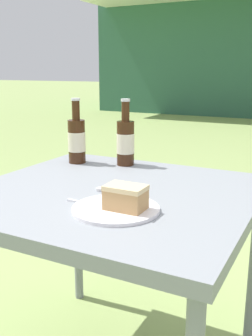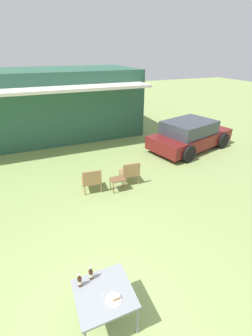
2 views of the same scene
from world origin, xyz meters
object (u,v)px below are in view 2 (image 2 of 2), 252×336
object	(u,v)px
wicker_chair_cushioned	(92,179)
patio_table	(104,295)
wicker_chair_plain	(130,172)
cola_bottle_far	(80,281)
parked_car	(190,135)
cake_on_plate	(115,299)
cola_bottle_near	(91,274)
garden_side_table	(118,180)

from	to	relation	value
wicker_chair_cushioned	patio_table	size ratio (longest dim) A/B	0.90
wicker_chair_plain	cola_bottle_far	distance (m)	4.46
parked_car	cake_on_plate	distance (m)	8.32
cola_bottle_near	cola_bottle_far	bearing A→B (deg)	-163.80
wicker_chair_cushioned	cake_on_plate	distance (m)	4.22
wicker_chair_plain	cola_bottle_far	world-z (taller)	cola_bottle_far
wicker_chair_cushioned	cake_on_plate	world-z (taller)	wicker_chair_cushioned
garden_side_table	cake_on_plate	world-z (taller)	cake_on_plate
cake_on_plate	cola_bottle_far	world-z (taller)	cola_bottle_far
garden_side_table	patio_table	world-z (taller)	patio_table
parked_car	patio_table	world-z (taller)	parked_car
parked_car	cake_on_plate	world-z (taller)	parked_car
wicker_chair_cushioned	patio_table	world-z (taller)	wicker_chair_cushioned
wicker_chair_cushioned	wicker_chair_plain	world-z (taller)	same
parked_car	garden_side_table	xyz separation A→B (m)	(-4.32, -2.07, -0.29)
parked_car	patio_table	size ratio (longest dim) A/B	4.84
patio_table	cake_on_plate	world-z (taller)	cake_on_plate
patio_table	cola_bottle_near	distance (m)	0.38
wicker_chair_plain	parked_car	bearing A→B (deg)	-149.71
cola_bottle_near	wicker_chair_plain	bearing A→B (deg)	57.92
wicker_chair_plain	cake_on_plate	distance (m)	4.61
wicker_chair_cushioned	parked_car	bearing A→B (deg)	-155.35
wicker_chair_plain	cola_bottle_near	xyz separation A→B (m)	(-2.28, -3.63, 0.39)
wicker_chair_plain	patio_table	world-z (taller)	wicker_chair_plain
parked_car	wicker_chair_plain	xyz separation A→B (m)	(-3.78, -1.83, -0.21)
cola_bottle_near	patio_table	bearing A→B (deg)	-69.94
wicker_chair_cushioned	wicker_chair_plain	bearing A→B (deg)	-175.83
garden_side_table	wicker_chair_cushioned	bearing A→B (deg)	161.34
patio_table	cola_bottle_far	size ratio (longest dim) A/B	3.36
parked_car	cola_bottle_near	bearing A→B (deg)	-153.01
wicker_chair_plain	cake_on_plate	xyz separation A→B (m)	(-2.04, -4.12, 0.31)
cake_on_plate	cola_bottle_near	xyz separation A→B (m)	(-0.24, 0.49, 0.07)
patio_table	cola_bottle_near	xyz separation A→B (m)	(-0.12, 0.32, 0.16)
wicker_chair_plain	cola_bottle_near	size ratio (longest dim) A/B	3.04
cola_bottle_near	garden_side_table	bearing A→B (deg)	62.81
cake_on_plate	cola_bottle_far	size ratio (longest dim) A/B	0.91
patio_table	wicker_chair_plain	bearing A→B (deg)	61.37
garden_side_table	cola_bottle_far	bearing A→B (deg)	-119.35
parked_car	garden_side_table	size ratio (longest dim) A/B	9.12
parked_car	cola_bottle_near	distance (m)	8.16
patio_table	cola_bottle_near	world-z (taller)	cola_bottle_near
parked_car	cake_on_plate	bearing A→B (deg)	-149.41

